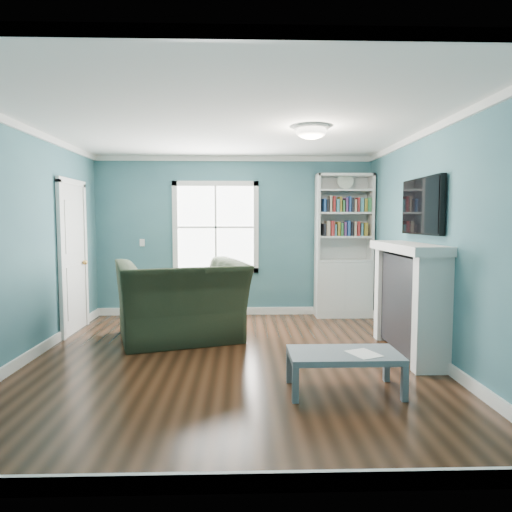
{
  "coord_description": "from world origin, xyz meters",
  "views": [
    {
      "loc": [
        0.14,
        -5.0,
        1.56
      ],
      "look_at": [
        0.3,
        0.4,
        1.14
      ],
      "focal_mm": 32.0,
      "sensor_mm": 36.0,
      "label": 1
    }
  ],
  "objects": [
    {
      "name": "floor",
      "position": [
        0.0,
        0.0,
        0.0
      ],
      "size": [
        5.0,
        5.0,
        0.0
      ],
      "primitive_type": "plane",
      "color": "black",
      "rests_on": "ground"
    },
    {
      "name": "room_walls",
      "position": [
        0.0,
        0.0,
        1.58
      ],
      "size": [
        5.0,
        5.0,
        5.0
      ],
      "color": "#345F6D",
      "rests_on": "ground"
    },
    {
      "name": "trim",
      "position": [
        0.0,
        0.0,
        1.24
      ],
      "size": [
        4.5,
        5.0,
        2.6
      ],
      "color": "white",
      "rests_on": "ground"
    },
    {
      "name": "window",
      "position": [
        -0.3,
        2.49,
        1.45
      ],
      "size": [
        1.4,
        0.06,
        1.5
      ],
      "color": "white",
      "rests_on": "room_walls"
    },
    {
      "name": "bookshelf",
      "position": [
        1.77,
        2.3,
        0.92
      ],
      "size": [
        0.9,
        0.35,
        2.31
      ],
      "color": "silver",
      "rests_on": "ground"
    },
    {
      "name": "fireplace",
      "position": [
        2.08,
        0.2,
        0.64
      ],
      "size": [
        0.44,
        1.58,
        1.3
      ],
      "color": "black",
      "rests_on": "ground"
    },
    {
      "name": "tv",
      "position": [
        2.2,
        0.2,
        1.72
      ],
      "size": [
        0.06,
        1.1,
        0.65
      ],
      "primitive_type": "cube",
      "color": "black",
      "rests_on": "fireplace"
    },
    {
      "name": "door",
      "position": [
        -2.22,
        1.4,
        1.07
      ],
      "size": [
        0.12,
        0.98,
        2.17
      ],
      "color": "silver",
      "rests_on": "ground"
    },
    {
      "name": "ceiling_fixture",
      "position": [
        0.9,
        0.1,
        2.55
      ],
      "size": [
        0.38,
        0.38,
        0.15
      ],
      "color": "white",
      "rests_on": "room_walls"
    },
    {
      "name": "light_switch",
      "position": [
        -1.5,
        2.48,
        1.2
      ],
      "size": [
        0.08,
        0.01,
        0.12
      ],
      "primitive_type": "cube",
      "color": "white",
      "rests_on": "room_walls"
    },
    {
      "name": "recliner",
      "position": [
        -0.67,
        0.94,
        0.69
      ],
      "size": [
        1.82,
        1.46,
        1.38
      ],
      "primitive_type": "imported",
      "rotation": [
        0.0,
        0.0,
        -2.83
      ],
      "color": "#202C1C",
      "rests_on": "ground"
    },
    {
      "name": "coffee_table",
      "position": [
        1.06,
        -0.95,
        0.32
      ],
      "size": [
        1.01,
        0.55,
        0.37
      ],
      "rotation": [
        0.0,
        0.0,
        0.0
      ],
      "color": "#535C63",
      "rests_on": "ground"
    },
    {
      "name": "paper_sheet",
      "position": [
        1.23,
        -1.01,
        0.37
      ],
      "size": [
        0.32,
        0.36,
        0.0
      ],
      "primitive_type": "cube",
      "rotation": [
        0.0,
        0.0,
        0.4
      ],
      "color": "white",
      "rests_on": "coffee_table"
    }
  ]
}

